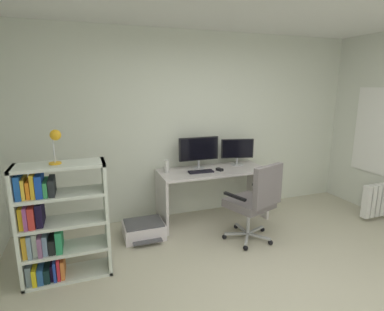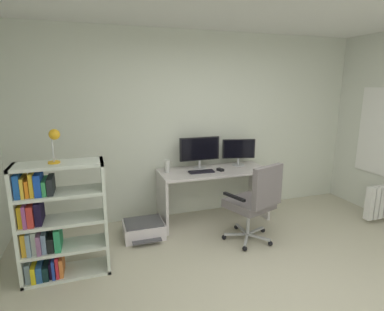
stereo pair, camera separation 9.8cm
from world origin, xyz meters
The scene contains 13 objects.
ground_plane centered at (0.00, 0.00, -0.01)m, with size 5.11×4.60×0.02m, color #BDB89E.
wall_back centered at (0.00, 2.35, 1.33)m, with size 5.11×0.10×2.66m, color silver.
desk centered at (0.12, 1.95, 0.55)m, with size 1.54×0.63×0.75m.
monitor_main centered at (-0.05, 2.07, 1.02)m, with size 0.58×0.18×0.45m.
monitor_secondary centered at (0.56, 2.07, 0.98)m, with size 0.48×0.18×0.39m.
keyboard centered at (-0.09, 1.87, 0.76)m, with size 0.34×0.13×0.02m, color black.
computer_mouse centered at (0.18, 1.86, 0.77)m, with size 0.06×0.10×0.03m, color black.
desktop_speaker centered at (-0.54, 2.02, 0.83)m, with size 0.07×0.07×0.17m, color silver.
office_chair centered at (0.34, 1.16, 0.56)m, with size 0.65×0.69×1.01m.
bookshelf centered at (-1.92, 1.18, 0.57)m, with size 0.84×0.33×1.18m.
desk_lamp centered at (-1.82, 1.18, 1.41)m, with size 0.13×0.11×0.33m.
printer centered at (-0.93, 1.73, 0.10)m, with size 0.51×0.48×0.21m.
radiator centered at (2.46, 1.13, 0.30)m, with size 0.71×0.10×0.47m.
Camera 1 is at (-1.58, -1.89, 1.90)m, focal length 28.74 mm.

